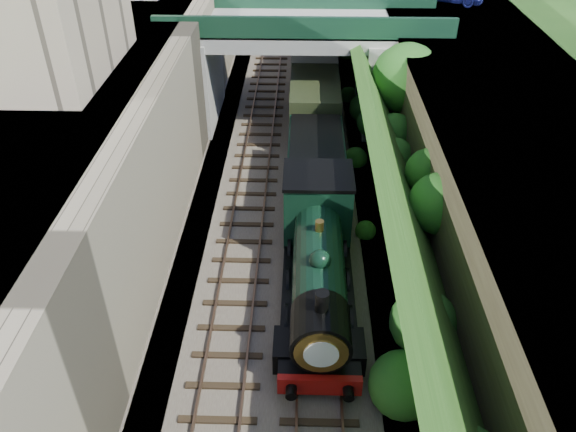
{
  "coord_description": "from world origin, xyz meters",
  "views": [
    {
      "loc": [
        0.52,
        -8.57,
        15.68
      ],
      "look_at": [
        0.0,
        9.66,
        2.71
      ],
      "focal_mm": 35.0,
      "sensor_mm": 36.0,
      "label": 1
    }
  ],
  "objects_px": {
    "locomotive": "(318,262)",
    "road_bridge": "(311,58)",
    "tree": "(408,80)",
    "tender": "(316,169)"
  },
  "relations": [
    {
      "from": "tree",
      "to": "locomotive",
      "type": "bearing_deg",
      "value": -112.46
    },
    {
      "from": "road_bridge",
      "to": "tender",
      "type": "xyz_separation_m",
      "value": [
        0.26,
        -8.82,
        -2.46
      ]
    },
    {
      "from": "tender",
      "to": "road_bridge",
      "type": "bearing_deg",
      "value": 91.66
    },
    {
      "from": "locomotive",
      "to": "road_bridge",
      "type": "bearing_deg",
      "value": 90.91
    },
    {
      "from": "locomotive",
      "to": "tender",
      "type": "relative_size",
      "value": 1.7
    },
    {
      "from": "road_bridge",
      "to": "tree",
      "type": "distance_m",
      "value": 6.92
    },
    {
      "from": "tree",
      "to": "locomotive",
      "type": "xyz_separation_m",
      "value": [
        -4.71,
        -11.4,
        -2.75
      ]
    },
    {
      "from": "road_bridge",
      "to": "locomotive",
      "type": "xyz_separation_m",
      "value": [
        0.26,
        -16.18,
        -2.18
      ]
    },
    {
      "from": "locomotive",
      "to": "tender",
      "type": "distance_m",
      "value": 7.37
    },
    {
      "from": "road_bridge",
      "to": "tree",
      "type": "relative_size",
      "value": 2.42
    }
  ]
}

